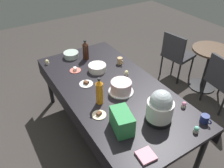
% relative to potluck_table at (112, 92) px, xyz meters
% --- Properties ---
extents(ground, '(9.00, 9.00, 0.00)m').
position_rel_potluck_table_xyz_m(ground, '(0.00, 0.00, -0.69)').
color(ground, '#383330').
extents(potluck_table, '(2.20, 1.10, 0.75)m').
position_rel_potluck_table_xyz_m(potluck_table, '(0.00, 0.00, 0.00)').
color(potluck_table, black).
rests_on(potluck_table, ground).
extents(frosted_layer_cake, '(0.29, 0.29, 0.14)m').
position_rel_potluck_table_xyz_m(frosted_layer_cake, '(0.12, 0.04, 0.13)').
color(frosted_layer_cake, silver).
rests_on(frosted_layer_cake, potluck_table).
extents(slow_cooker, '(0.26, 0.26, 0.35)m').
position_rel_potluck_table_xyz_m(slow_cooker, '(0.68, 0.11, 0.22)').
color(slow_cooker, black).
rests_on(slow_cooker, potluck_table).
extents(glass_salad_bowl, '(0.21, 0.21, 0.07)m').
position_rel_potluck_table_xyz_m(glass_salad_bowl, '(-0.92, -0.11, 0.10)').
color(glass_salad_bowl, '#B2C6BC').
rests_on(glass_salad_bowl, potluck_table).
extents(ceramic_snack_bowl, '(0.23, 0.23, 0.09)m').
position_rel_potluck_table_xyz_m(ceramic_snack_bowl, '(-0.41, 0.03, 0.10)').
color(ceramic_snack_bowl, silver).
rests_on(ceramic_snack_bowl, potluck_table).
extents(dessert_plate_coral, '(0.14, 0.14, 0.05)m').
position_rel_potluck_table_xyz_m(dessert_plate_coral, '(-0.56, -0.21, 0.07)').
color(dessert_plate_coral, '#E07266').
rests_on(dessert_plate_coral, potluck_table).
extents(dessert_plate_white, '(0.16, 0.16, 0.04)m').
position_rel_potluck_table_xyz_m(dessert_plate_white, '(-0.22, -0.23, 0.07)').
color(dessert_plate_white, white).
rests_on(dessert_plate_white, potluck_table).
extents(dessert_plate_cream, '(0.14, 0.14, 0.04)m').
position_rel_potluck_table_xyz_m(dessert_plate_cream, '(0.32, -0.35, 0.07)').
color(dessert_plate_cream, beige).
rests_on(dessert_plate_cream, potluck_table).
extents(cupcake_mint, '(0.05, 0.05, 0.07)m').
position_rel_potluck_table_xyz_m(cupcake_mint, '(-0.12, 0.29, 0.09)').
color(cupcake_mint, beige).
rests_on(cupcake_mint, potluck_table).
extents(cupcake_berry, '(0.05, 0.05, 0.07)m').
position_rel_potluck_table_xyz_m(cupcake_berry, '(0.43, -0.09, 0.09)').
color(cupcake_berry, beige).
rests_on(cupcake_berry, potluck_table).
extents(cupcake_lemon, '(0.05, 0.05, 0.07)m').
position_rel_potluck_table_xyz_m(cupcake_lemon, '(-0.91, -0.47, 0.09)').
color(cupcake_lemon, beige).
rests_on(cupcake_lemon, potluck_table).
extents(cupcake_cocoa, '(0.05, 0.05, 0.07)m').
position_rel_potluck_table_xyz_m(cupcake_cocoa, '(0.98, 0.29, 0.09)').
color(cupcake_cocoa, beige).
rests_on(cupcake_cocoa, potluck_table).
extents(cupcake_vanilla, '(0.05, 0.05, 0.07)m').
position_rel_potluck_table_xyz_m(cupcake_vanilla, '(0.68, 0.46, 0.09)').
color(cupcake_vanilla, beige).
rests_on(cupcake_vanilla, potluck_table).
extents(soda_bottle_orange_juice, '(0.08, 0.08, 0.32)m').
position_rel_potluck_table_xyz_m(soda_bottle_orange_juice, '(0.16, -0.25, 0.21)').
color(soda_bottle_orange_juice, orange).
rests_on(soda_bottle_orange_juice, potluck_table).
extents(soda_bottle_cola, '(0.09, 0.09, 0.28)m').
position_rel_potluck_table_xyz_m(soda_bottle_cola, '(-0.77, 0.05, 0.19)').
color(soda_bottle_cola, '#33190F').
rests_on(soda_bottle_cola, potluck_table).
extents(coffee_mug_navy, '(0.12, 0.08, 0.08)m').
position_rel_potluck_table_xyz_m(coffee_mug_navy, '(0.94, 0.46, 0.10)').
color(coffee_mug_navy, navy).
rests_on(coffee_mug_navy, potluck_table).
extents(coffee_mug_tan, '(0.11, 0.07, 0.09)m').
position_rel_potluck_table_xyz_m(coffee_mug_tan, '(-0.40, 0.38, 0.11)').
color(coffee_mug_tan, tan).
rests_on(coffee_mug_tan, potluck_table).
extents(soda_carton, '(0.29, 0.22, 0.20)m').
position_rel_potluck_table_xyz_m(soda_carton, '(0.59, -0.26, 0.16)').
color(soda_carton, '#338C4C').
rests_on(soda_carton, potluck_table).
extents(paper_napkin_stack, '(0.15, 0.15, 0.02)m').
position_rel_potluck_table_xyz_m(paper_napkin_stack, '(0.95, -0.26, 0.07)').
color(paper_napkin_stack, pink).
rests_on(paper_napkin_stack, potluck_table).
extents(maroon_chair_left, '(0.50, 0.50, 0.85)m').
position_rel_potluck_table_xyz_m(maroon_chair_left, '(-0.54, 1.64, -0.20)').
color(maroon_chair_left, '#333338').
rests_on(maroon_chair_left, ground).
extents(maroon_chair_right, '(0.49, 0.49, 0.85)m').
position_rel_potluck_table_xyz_m(maroon_chair_right, '(0.39, 1.64, -0.20)').
color(maroon_chair_right, '#333338').
rests_on(maroon_chair_right, ground).
extents(round_cafe_table, '(0.60, 0.60, 0.72)m').
position_rel_potluck_table_xyz_m(round_cafe_table, '(-0.05, 1.86, -0.19)').
color(round_cafe_table, '#473323').
rests_on(round_cafe_table, ground).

